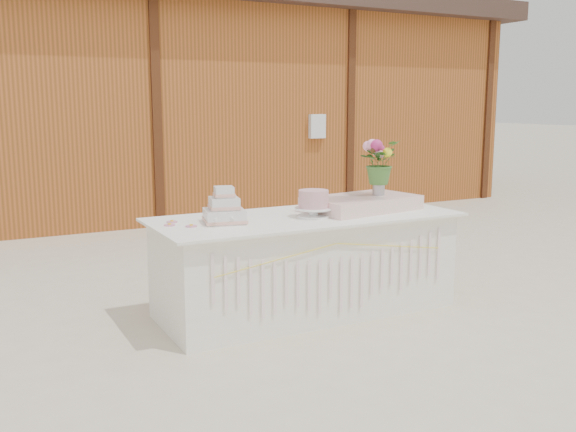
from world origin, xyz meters
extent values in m
plane|color=beige|center=(0.00, 0.00, 0.00)|extent=(80.00, 80.00, 0.00)
cube|color=#A15021|center=(0.00, 6.00, 1.50)|extent=(12.00, 4.00, 3.00)
cube|color=#3B2821|center=(0.00, 6.00, 3.15)|extent=(12.60, 4.60, 0.30)
cube|color=white|center=(0.00, 0.00, 0.38)|extent=(2.28, 0.88, 0.75)
cube|color=white|center=(0.00, 0.00, 0.76)|extent=(2.40, 1.00, 0.02)
cube|color=silver|center=(-0.67, 0.01, 0.82)|extent=(0.34, 0.34, 0.10)
cube|color=#ECA995|center=(-0.67, 0.01, 0.79)|extent=(0.36, 0.36, 0.02)
cube|color=silver|center=(-0.67, 0.01, 0.91)|extent=(0.24, 0.24, 0.09)
cube|color=#ECA995|center=(-0.67, 0.01, 0.89)|extent=(0.26, 0.26, 0.02)
cube|color=silver|center=(-0.67, 0.01, 1.00)|extent=(0.16, 0.16, 0.08)
cube|color=#ECA995|center=(-0.67, 0.01, 0.98)|extent=(0.17, 0.17, 0.02)
cylinder|color=white|center=(0.02, -0.09, 0.78)|extent=(0.25, 0.25, 0.02)
cylinder|color=white|center=(0.02, -0.09, 0.81)|extent=(0.07, 0.07, 0.05)
cylinder|color=white|center=(0.02, -0.09, 0.84)|extent=(0.29, 0.29, 0.01)
cylinder|color=#D29799|center=(0.02, -0.09, 0.91)|extent=(0.23, 0.23, 0.13)
cube|color=beige|center=(0.53, 0.01, 0.83)|extent=(0.97, 0.66, 0.11)
cylinder|color=#A6A6AB|center=(0.70, 0.02, 0.95)|extent=(0.10, 0.10, 0.14)
imported|color=#3E6F2C|center=(0.70, 0.02, 1.20)|extent=(0.41, 0.39, 0.36)
camera|label=1|loc=(-2.40, -4.28, 1.63)|focal=40.00mm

